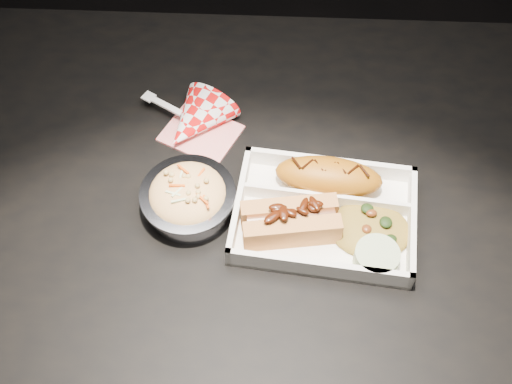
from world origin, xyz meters
TOP-DOWN VIEW (x-y plane):
  - floor at (0.00, 0.00)m, footprint 4.00×4.00m
  - dining_table at (0.00, 0.00)m, footprint 1.20×0.80m
  - food_tray at (0.09, -0.03)m, footprint 0.27×0.21m
  - fried_pastry at (0.09, 0.02)m, footprint 0.16×0.08m
  - hotdog at (0.04, -0.06)m, footprint 0.14×0.08m
  - fried_rice_mound at (0.15, -0.05)m, footprint 0.12×0.11m
  - cupcake_liner at (0.16, -0.10)m, footprint 0.06×0.06m
  - foil_coleslaw_cup at (-0.10, -0.02)m, footprint 0.13×0.13m
  - napkin_fork at (-0.11, 0.13)m, footprint 0.17×0.15m

SIDE VIEW (x-z plane):
  - floor at x=0.00m, z-range -0.05..0.00m
  - dining_table at x=0.00m, z-range 0.28..1.03m
  - food_tray at x=0.09m, z-range 0.74..0.78m
  - napkin_fork at x=-0.11m, z-range 0.72..0.82m
  - cupcake_liner at x=0.16m, z-range 0.76..0.79m
  - fried_rice_mound at x=0.15m, z-range 0.76..0.79m
  - foil_coleslaw_cup at x=-0.10m, z-range 0.75..0.81m
  - fried_pastry at x=0.09m, z-range 0.76..0.81m
  - hotdog at x=0.04m, z-range 0.75..0.81m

